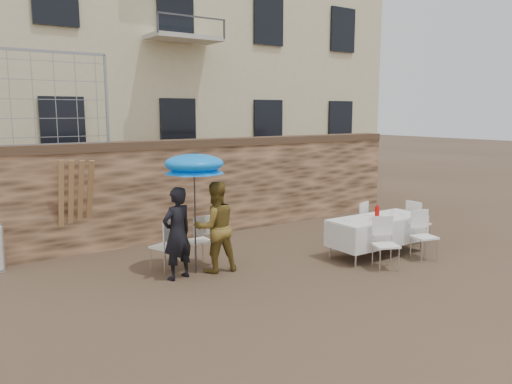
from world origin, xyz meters
TOP-DOWN VIEW (x-y plane):
  - ground at (0.00, 0.00)m, footprint 80.00×80.00m
  - stone_wall at (0.00, 5.00)m, footprint 13.00×0.50m
  - chain_link_fence at (-3.00, 5.00)m, footprint 3.20×0.06m
  - man_suit at (-1.15, 2.32)m, footprint 0.66×0.51m
  - woman_dress at (-0.40, 2.32)m, footprint 0.88×0.73m
  - umbrella at (-0.75, 2.42)m, footprint 1.08×1.08m
  - couple_chair_left at (-1.15, 2.87)m, footprint 0.62×0.62m
  - couple_chair_right at (-0.45, 2.87)m, footprint 0.49×0.49m
  - banquet_table at (2.82, 1.40)m, footprint 2.10×0.85m
  - soda_bottle at (2.62, 1.25)m, footprint 0.09×0.09m
  - table_chair_front_left at (2.22, 0.65)m, footprint 0.64×0.64m
  - table_chair_front_right at (3.32, 0.65)m, footprint 0.58×0.58m
  - table_chair_back at (3.02, 2.20)m, footprint 0.61×0.61m
  - table_chair_side at (4.22, 1.50)m, footprint 0.49×0.49m
  - wood_planks at (-2.19, 4.67)m, footprint 0.70×0.20m

SIDE VIEW (x-z plane):
  - ground at x=0.00m, z-range 0.00..0.00m
  - couple_chair_left at x=-1.15m, z-range 0.00..0.96m
  - couple_chair_right at x=-0.45m, z-range 0.00..0.96m
  - table_chair_front_left at x=2.22m, z-range 0.00..0.96m
  - table_chair_front_right at x=3.32m, z-range 0.00..0.96m
  - table_chair_back at x=3.02m, z-range 0.00..0.96m
  - table_chair_side at x=4.22m, z-range 0.00..0.96m
  - banquet_table at x=2.82m, z-range 0.34..1.12m
  - man_suit at x=-1.15m, z-range 0.00..1.61m
  - woman_dress at x=-0.40m, z-range 0.00..1.64m
  - soda_bottle at x=2.62m, z-range 0.77..1.04m
  - wood_planks at x=-2.19m, z-range 0.00..2.00m
  - stone_wall at x=0.00m, z-range 0.00..2.20m
  - umbrella at x=-0.75m, z-range 0.90..2.93m
  - chain_link_fence at x=-3.00m, z-range 2.20..4.00m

